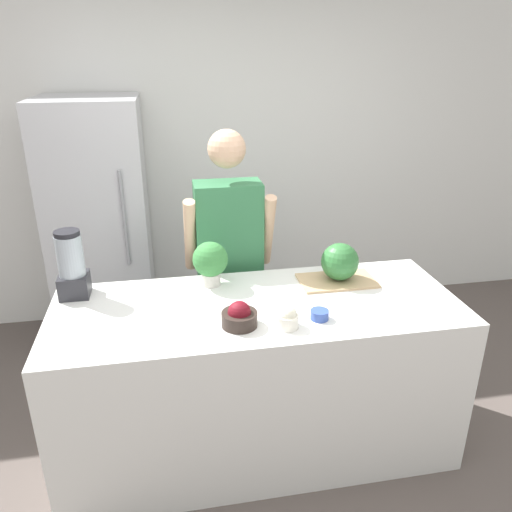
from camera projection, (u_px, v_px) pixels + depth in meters
ground_plane at (272, 498)px, 2.53m from camera, size 14.00×14.00×0.00m
wall_back at (217, 158)px, 3.97m from camera, size 8.00×0.06×2.60m
counter_island at (257, 377)px, 2.72m from camera, size 2.09×0.81×0.90m
refrigerator at (101, 228)px, 3.60m from camera, size 0.67×0.75×1.82m
person at (229, 264)px, 3.09m from camera, size 0.54×0.27×1.69m
cutting_board at (337, 281)px, 2.79m from camera, size 0.42×0.25×0.01m
watermelon at (340, 262)px, 2.76m from camera, size 0.21×0.21×0.21m
bowl_cherries at (239, 316)px, 2.33m from camera, size 0.17×0.17×0.12m
bowl_cream at (287, 318)px, 2.32m from camera, size 0.11×0.11×0.11m
bowl_small_blue at (320, 315)px, 2.40m from camera, size 0.09×0.09×0.05m
blender at (72, 266)px, 2.57m from camera, size 0.15×0.15×0.36m
potted_plant at (210, 261)px, 2.70m from camera, size 0.19×0.19×0.25m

